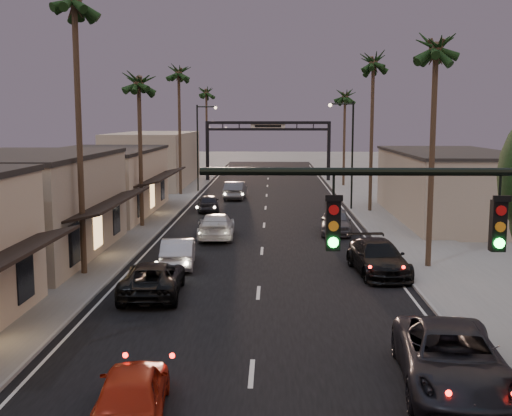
# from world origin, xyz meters

# --- Properties ---
(ground) EXTENTS (200.00, 200.00, 0.00)m
(ground) POSITION_xyz_m (0.00, 40.00, 0.00)
(ground) COLOR slate
(ground) RESTS_ON ground
(road) EXTENTS (14.00, 120.00, 0.02)m
(road) POSITION_xyz_m (0.00, 45.00, 0.00)
(road) COLOR black
(road) RESTS_ON ground
(sidewalk_left) EXTENTS (5.00, 92.00, 0.12)m
(sidewalk_left) POSITION_xyz_m (-9.50, 52.00, 0.06)
(sidewalk_left) COLOR slate
(sidewalk_left) RESTS_ON ground
(sidewalk_right) EXTENTS (5.00, 92.00, 0.12)m
(sidewalk_right) POSITION_xyz_m (9.50, 52.00, 0.06)
(sidewalk_right) COLOR slate
(sidewalk_right) RESTS_ON ground
(storefront_mid) EXTENTS (8.00, 14.00, 5.50)m
(storefront_mid) POSITION_xyz_m (-13.00, 26.00, 2.75)
(storefront_mid) COLOR gray
(storefront_mid) RESTS_ON ground
(storefront_far) EXTENTS (8.00, 16.00, 5.00)m
(storefront_far) POSITION_xyz_m (-13.00, 42.00, 2.50)
(storefront_far) COLOR #C4AE96
(storefront_far) RESTS_ON ground
(storefront_dist) EXTENTS (8.00, 20.00, 6.00)m
(storefront_dist) POSITION_xyz_m (-13.00, 65.00, 3.00)
(storefront_dist) COLOR gray
(storefront_dist) RESTS_ON ground
(building_right) EXTENTS (8.00, 18.00, 5.00)m
(building_right) POSITION_xyz_m (14.00, 40.00, 2.50)
(building_right) COLOR gray
(building_right) RESTS_ON ground
(arch) EXTENTS (15.20, 0.40, 7.27)m
(arch) POSITION_xyz_m (0.00, 70.00, 5.53)
(arch) COLOR black
(arch) RESTS_ON ground
(streetlight_right) EXTENTS (2.13, 0.30, 9.00)m
(streetlight_right) POSITION_xyz_m (6.92, 45.00, 5.33)
(streetlight_right) COLOR black
(streetlight_right) RESTS_ON ground
(streetlight_left) EXTENTS (2.13, 0.30, 9.00)m
(streetlight_left) POSITION_xyz_m (-6.92, 58.00, 5.33)
(streetlight_left) COLOR black
(streetlight_left) RESTS_ON ground
(palm_lc) EXTENTS (3.20, 3.20, 12.20)m
(palm_lc) POSITION_xyz_m (-8.60, 36.00, 10.47)
(palm_lc) COLOR #38281C
(palm_lc) RESTS_ON ground
(palm_ld) EXTENTS (3.20, 3.20, 14.20)m
(palm_ld) POSITION_xyz_m (-8.60, 55.00, 12.42)
(palm_ld) COLOR #38281C
(palm_ld) RESTS_ON ground
(palm_ra) EXTENTS (3.20, 3.20, 13.20)m
(palm_ra) POSITION_xyz_m (8.60, 24.00, 11.44)
(palm_ra) COLOR #38281C
(palm_ra) RESTS_ON ground
(palm_rb) EXTENTS (3.20, 3.20, 14.20)m
(palm_rb) POSITION_xyz_m (8.60, 44.00, 12.42)
(palm_rb) COLOR #38281C
(palm_rb) RESTS_ON ground
(palm_rc) EXTENTS (3.20, 3.20, 12.20)m
(palm_rc) POSITION_xyz_m (8.60, 64.00, 10.47)
(palm_rc) COLOR #38281C
(palm_rc) RESTS_ON ground
(palm_far) EXTENTS (3.20, 3.20, 13.20)m
(palm_far) POSITION_xyz_m (-8.30, 78.00, 11.44)
(palm_far) COLOR #38281C
(palm_far) RESTS_ON ground
(oncoming_red) EXTENTS (2.19, 4.51, 1.48)m
(oncoming_red) POSITION_xyz_m (-2.94, 7.00, 0.74)
(oncoming_red) COLOR #9F1F0B
(oncoming_red) RESTS_ON ground
(oncoming_pickup) EXTENTS (2.77, 5.50, 1.49)m
(oncoming_pickup) POSITION_xyz_m (-4.56, 18.48, 0.75)
(oncoming_pickup) COLOR black
(oncoming_pickup) RESTS_ON ground
(oncoming_silver) EXTENTS (1.99, 4.70, 1.51)m
(oncoming_silver) POSITION_xyz_m (-4.27, 23.98, 0.75)
(oncoming_silver) COLOR #ACADB2
(oncoming_silver) RESTS_ON ground
(oncoming_white) EXTENTS (2.44, 5.58, 1.60)m
(oncoming_white) POSITION_xyz_m (-2.99, 31.96, 0.80)
(oncoming_white) COLOR silver
(oncoming_white) RESTS_ON ground
(oncoming_dgrey) EXTENTS (2.19, 4.39, 1.44)m
(oncoming_dgrey) POSITION_xyz_m (-4.68, 43.74, 0.72)
(oncoming_dgrey) COLOR black
(oncoming_dgrey) RESTS_ON ground
(oncoming_grey_far) EXTENTS (1.99, 5.15, 1.67)m
(oncoming_grey_far) POSITION_xyz_m (-2.96, 52.11, 0.84)
(oncoming_grey_far) COLOR #4E4F53
(oncoming_grey_far) RESTS_ON ground
(curbside_near) EXTENTS (3.41, 6.46, 1.73)m
(curbside_near) POSITION_xyz_m (5.72, 9.15, 0.87)
(curbside_near) COLOR black
(curbside_near) RESTS_ON ground
(curbside_black) EXTENTS (2.85, 5.87, 1.65)m
(curbside_black) POSITION_xyz_m (5.81, 22.63, 0.82)
(curbside_black) COLOR black
(curbside_black) RESTS_ON ground
(curbside_grey) EXTENTS (2.33, 5.00, 1.65)m
(curbside_grey) POSITION_xyz_m (4.82, 33.82, 0.83)
(curbside_grey) COLOR #4B4B50
(curbside_grey) RESTS_ON ground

